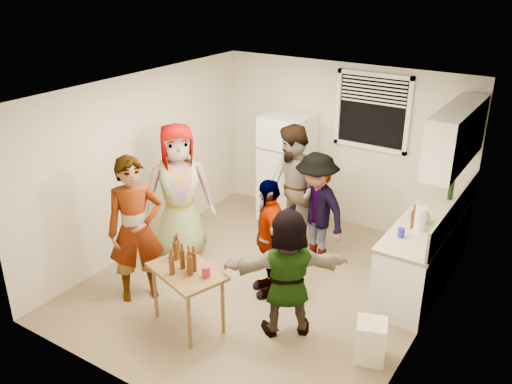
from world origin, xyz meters
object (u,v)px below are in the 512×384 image
Objects in this scene: kettle at (422,222)px; guest_back_left at (291,247)px; guest_black at (268,291)px; serving_table at (190,324)px; guest_stripe at (142,295)px; guest_orange at (286,330)px; trash_bin at (371,339)px; wine_bottle at (450,199)px; refrigerator at (287,168)px; blue_cup at (401,237)px; guest_back_right at (313,259)px; guest_grey at (183,255)px; beer_bottle_counter at (412,228)px; beer_bottle_table at (190,270)px; red_cup at (206,276)px.

kettle is 0.13× the size of guest_back_left.
guest_black is at bearing -163.84° from kettle.
serving_table is at bearing -59.78° from guest_back_left.
guest_stripe is 1.22× the size of guest_orange.
guest_stripe is (-2.83, -0.43, -0.25)m from trash_bin.
wine_bottle is 2.30m from guest_back_left.
refrigerator reaches higher than guest_stripe.
blue_cup reaches higher than guest_back_right.
wine_bottle is at bearing -16.97° from guest_grey.
refrigerator is 0.93× the size of guest_back_left.
beer_bottle_counter is at bearing -16.76° from guest_stripe.
guest_grey is (-2.94, -0.81, -0.90)m from beer_bottle_counter.
blue_cup is 0.07× the size of guest_black.
beer_bottle_table is at bearing -10.61° from guest_orange.
beer_bottle_table is at bearing -179.97° from red_cup.
refrigerator is at bearing 156.02° from guest_back_right.
trash_bin is 2.10m from guest_back_right.
guest_orange is at bearing 1.75° from guest_black.
refrigerator reaches higher than serving_table.
guest_back_right is (0.43, -0.13, 0.00)m from guest_back_left.
guest_black is (-1.45, -0.92, -0.90)m from beer_bottle_counter.
beer_bottle_counter is 2.86m from serving_table.
wine_bottle is 3.75m from guest_grey.
beer_bottle_table is at bearing -122.54° from wine_bottle.
wine_bottle is 2.01m from guest_back_right.
beer_bottle_table is 2.32m from guest_back_left.
kettle is 0.22m from beer_bottle_counter.
refrigerator reaches higher than guest_back_right.
guest_back_right is at bearing -111.87° from guest_orange.
guest_stripe is at bearing -105.68° from guest_back_right.
serving_table is 0.56× the size of guest_black.
kettle reaches higher than guest_back_left.
kettle is 0.13× the size of guest_stripe.
guest_back_right is (-1.43, 1.52, -0.25)m from trash_bin.
guest_orange is (0.58, -0.55, 0.00)m from guest_black.
red_cup is at bearing -53.00° from guest_back_left.
guest_black is (0.37, 1.05, -0.72)m from beer_bottle_table.
beer_bottle_counter is 2.69m from beer_bottle_table.
red_cup is 1.14m from guest_orange.
blue_cup is 1.78m from guest_black.
guest_back_left is at bearing -100.49° from guest_orange.
guest_orange reaches higher than guest_stripe.
guest_back_right reaches higher than guest_orange.
beer_bottle_table is (-1.78, -1.68, -0.18)m from blue_cup.
wine_bottle reaches higher than kettle.
beer_bottle_counter is 3.18m from guest_grey.
guest_grey is at bearing -130.45° from guest_back_right.
beer_bottle_table is (-1.97, -3.09, -0.18)m from wine_bottle.
refrigerator is 0.93× the size of guest_stripe.
guest_black is at bearing 162.20° from trash_bin.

